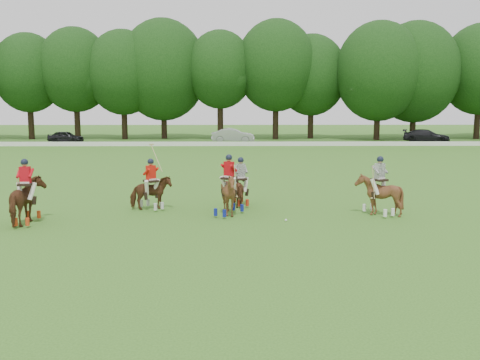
{
  "coord_description": "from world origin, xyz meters",
  "views": [
    {
      "loc": [
        1.59,
        -16.49,
        4.41
      ],
      "look_at": [
        1.83,
        4.2,
        1.4
      ],
      "focal_mm": 40.0,
      "sensor_mm": 36.0,
      "label": 1
    }
  ],
  "objects_px": {
    "car_right": "(426,136)",
    "polo_red_c": "(229,193)",
    "car_left": "(66,137)",
    "polo_stripe_b": "(379,194)",
    "polo_ball": "(286,220)",
    "car_mid": "(233,136)",
    "polo_red_a": "(27,200)",
    "polo_stripe_a": "(241,189)",
    "polo_red_b": "(151,192)"
  },
  "relations": [
    {
      "from": "car_right",
      "to": "polo_red_c",
      "type": "relative_size",
      "value": 2.07
    },
    {
      "from": "polo_red_c",
      "to": "car_left",
      "type": "bearing_deg",
      "value": 115.5
    },
    {
      "from": "polo_red_c",
      "to": "polo_stripe_b",
      "type": "xyz_separation_m",
      "value": [
        5.89,
        -0.02,
        -0.04
      ]
    },
    {
      "from": "car_right",
      "to": "polo_ball",
      "type": "relative_size",
      "value": 55.46
    },
    {
      "from": "car_right",
      "to": "polo_ball",
      "type": "height_order",
      "value": "car_right"
    },
    {
      "from": "polo_red_c",
      "to": "polo_ball",
      "type": "height_order",
      "value": "polo_red_c"
    },
    {
      "from": "car_left",
      "to": "polo_red_c",
      "type": "bearing_deg",
      "value": -147.88
    },
    {
      "from": "car_right",
      "to": "polo_stripe_b",
      "type": "distance_m",
      "value": 41.46
    },
    {
      "from": "car_mid",
      "to": "polo_stripe_b",
      "type": "height_order",
      "value": "polo_stripe_b"
    },
    {
      "from": "car_right",
      "to": "polo_ball",
      "type": "distance_m",
      "value": 43.95
    },
    {
      "from": "polo_red_a",
      "to": "polo_red_c",
      "type": "distance_m",
      "value": 7.49
    },
    {
      "from": "polo_stripe_b",
      "to": "polo_stripe_a",
      "type": "bearing_deg",
      "value": 159.63
    },
    {
      "from": "polo_stripe_a",
      "to": "polo_ball",
      "type": "relative_size",
      "value": 23.3
    },
    {
      "from": "car_mid",
      "to": "polo_stripe_a",
      "type": "distance_m",
      "value": 36.39
    },
    {
      "from": "polo_stripe_a",
      "to": "polo_stripe_b",
      "type": "xyz_separation_m",
      "value": [
        5.4,
        -2.01,
        0.1
      ]
    },
    {
      "from": "polo_stripe_a",
      "to": "car_right",
      "type": "bearing_deg",
      "value": 59.94
    },
    {
      "from": "polo_red_c",
      "to": "polo_stripe_b",
      "type": "relative_size",
      "value": 1.03
    },
    {
      "from": "car_left",
      "to": "car_mid",
      "type": "height_order",
      "value": "car_mid"
    },
    {
      "from": "polo_red_a",
      "to": "polo_stripe_b",
      "type": "height_order",
      "value": "polo_red_a"
    },
    {
      "from": "polo_red_b",
      "to": "polo_stripe_b",
      "type": "distance_m",
      "value": 9.18
    },
    {
      "from": "polo_stripe_b",
      "to": "polo_ball",
      "type": "bearing_deg",
      "value": -164.47
    },
    {
      "from": "polo_red_a",
      "to": "polo_red_c",
      "type": "height_order",
      "value": "polo_red_c"
    },
    {
      "from": "polo_stripe_b",
      "to": "polo_ball",
      "type": "relative_size",
      "value": 25.96
    },
    {
      "from": "polo_ball",
      "to": "polo_stripe_b",
      "type": "bearing_deg",
      "value": 15.53
    },
    {
      "from": "polo_red_c",
      "to": "polo_red_a",
      "type": "bearing_deg",
      "value": -169.26
    },
    {
      "from": "car_mid",
      "to": "polo_ball",
      "type": "relative_size",
      "value": 52.57
    },
    {
      "from": "polo_red_b",
      "to": "car_left",
      "type": "bearing_deg",
      "value": 112.07
    },
    {
      "from": "car_mid",
      "to": "polo_red_b",
      "type": "bearing_deg",
      "value": 175.48
    },
    {
      "from": "car_right",
      "to": "polo_red_c",
      "type": "height_order",
      "value": "polo_red_c"
    },
    {
      "from": "polo_red_b",
      "to": "polo_ball",
      "type": "relative_size",
      "value": 29.67
    },
    {
      "from": "polo_red_b",
      "to": "polo_ball",
      "type": "distance_m",
      "value": 5.85
    },
    {
      "from": "car_right",
      "to": "polo_stripe_b",
      "type": "bearing_deg",
      "value": -179.79
    },
    {
      "from": "polo_red_a",
      "to": "polo_stripe_b",
      "type": "relative_size",
      "value": 1.03
    },
    {
      "from": "car_left",
      "to": "polo_red_b",
      "type": "bearing_deg",
      "value": -151.31
    },
    {
      "from": "car_mid",
      "to": "polo_ball",
      "type": "xyz_separation_m",
      "value": [
        2.05,
        -39.44,
        -0.73
      ]
    },
    {
      "from": "car_mid",
      "to": "polo_stripe_a",
      "type": "xyz_separation_m",
      "value": [
        0.39,
        -36.39,
        -0.04
      ]
    },
    {
      "from": "car_mid",
      "to": "car_right",
      "type": "bearing_deg",
      "value": -89.44
    },
    {
      "from": "polo_red_a",
      "to": "car_left",
      "type": "bearing_deg",
      "value": 105.38
    },
    {
      "from": "car_left",
      "to": "polo_stripe_a",
      "type": "xyz_separation_m",
      "value": [
        18.79,
        -36.39,
        0.09
      ]
    },
    {
      "from": "polo_stripe_a",
      "to": "polo_stripe_b",
      "type": "bearing_deg",
      "value": -20.37
    },
    {
      "from": "polo_red_b",
      "to": "polo_stripe_a",
      "type": "bearing_deg",
      "value": 12.45
    },
    {
      "from": "car_left",
      "to": "car_mid",
      "type": "relative_size",
      "value": 0.81
    },
    {
      "from": "car_right",
      "to": "polo_stripe_b",
      "type": "xyz_separation_m",
      "value": [
        -15.65,
        -38.39,
        0.12
      ]
    },
    {
      "from": "polo_red_b",
      "to": "polo_red_c",
      "type": "relative_size",
      "value": 1.11
    },
    {
      "from": "polo_stripe_b",
      "to": "polo_ball",
      "type": "height_order",
      "value": "polo_stripe_b"
    },
    {
      "from": "polo_red_c",
      "to": "car_right",
      "type": "bearing_deg",
      "value": 60.7
    },
    {
      "from": "car_right",
      "to": "polo_stripe_b",
      "type": "height_order",
      "value": "polo_stripe_b"
    },
    {
      "from": "polo_red_b",
      "to": "polo_red_c",
      "type": "bearing_deg",
      "value": -19.97
    },
    {
      "from": "car_mid",
      "to": "polo_red_c",
      "type": "bearing_deg",
      "value": -179.57
    },
    {
      "from": "polo_red_a",
      "to": "car_right",
      "type": "bearing_deg",
      "value": 53.99
    }
  ]
}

